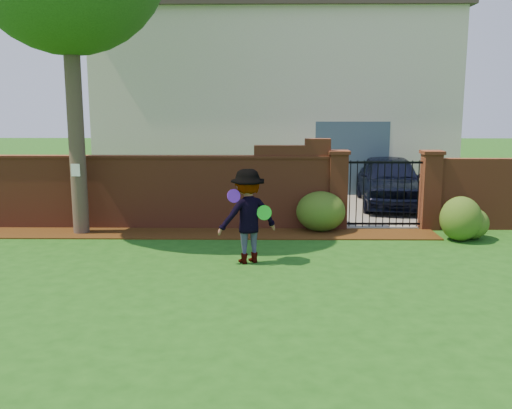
{
  "coord_description": "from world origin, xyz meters",
  "views": [
    {
      "loc": [
        0.63,
        -9.28,
        2.97
      ],
      "look_at": [
        0.48,
        1.4,
        1.05
      ],
      "focal_mm": 39.46,
      "sensor_mm": 36.0,
      "label": 1
    }
  ],
  "objects_px": {
    "car": "(391,182)",
    "man": "(248,216)",
    "frisbee_green": "(264,213)",
    "frisbee_purple": "(234,196)"
  },
  "relations": [
    {
      "from": "car",
      "to": "man",
      "type": "bearing_deg",
      "value": -118.17
    },
    {
      "from": "man",
      "to": "frisbee_green",
      "type": "relative_size",
      "value": 6.43
    },
    {
      "from": "car",
      "to": "man",
      "type": "relative_size",
      "value": 2.44
    },
    {
      "from": "man",
      "to": "frisbee_green",
      "type": "xyz_separation_m",
      "value": [
        0.3,
        -0.08,
        0.09
      ]
    },
    {
      "from": "man",
      "to": "car",
      "type": "bearing_deg",
      "value": -146.23
    },
    {
      "from": "car",
      "to": "frisbee_green",
      "type": "distance_m",
      "value": 7.05
    },
    {
      "from": "frisbee_green",
      "to": "frisbee_purple",
      "type": "bearing_deg",
      "value": -163.14
    },
    {
      "from": "car",
      "to": "frisbee_green",
      "type": "relative_size",
      "value": 15.69
    },
    {
      "from": "car",
      "to": "frisbee_purple",
      "type": "distance_m",
      "value": 7.51
    },
    {
      "from": "frisbee_purple",
      "to": "frisbee_green",
      "type": "bearing_deg",
      "value": 16.86
    }
  ]
}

